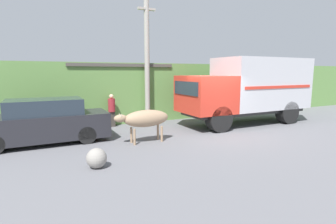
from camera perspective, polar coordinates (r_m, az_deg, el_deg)
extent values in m
plane|color=slate|center=(11.57, 11.21, -4.79)|extent=(60.00, 60.00, 0.00)
cube|color=#608C47|center=(17.00, -2.45, 4.97)|extent=(32.00, 5.16, 3.13)
cube|color=#C6B793|center=(14.75, -11.02, 3.86)|extent=(5.10, 2.40, 2.93)
cube|color=#4C4742|center=(14.70, -11.20, 9.87)|extent=(5.40, 2.70, 0.16)
cube|color=#2D2D2D|center=(14.15, 16.35, 0.26)|extent=(6.52, 1.91, 0.18)
cube|color=red|center=(12.49, 8.15, 3.86)|extent=(2.13, 2.39, 1.73)
cube|color=#232D38|center=(11.88, 3.86, 5.19)|extent=(0.04, 2.03, 0.60)
cube|color=#BCBCC1|center=(14.77, 19.62, 5.88)|extent=(4.96, 2.39, 2.61)
cube|color=red|center=(13.97, 23.17, 5.02)|extent=(4.46, 0.03, 0.14)
cylinder|color=black|center=(11.94, 11.00, -1.48)|extent=(1.18, 0.52, 1.18)
cylinder|color=black|center=(15.03, 24.51, -0.04)|extent=(1.18, 0.52, 1.18)
ellipsoid|color=#9E7F60|center=(9.95, -4.70, -1.39)|extent=(1.79, 0.65, 0.65)
ellipsoid|color=#9E7F60|center=(9.61, -10.33, -1.37)|extent=(0.48, 0.28, 0.28)
cone|color=#B7AD93|center=(9.48, -10.16, -0.64)|extent=(0.06, 0.06, 0.11)
cone|color=#B7AD93|center=(9.69, -10.53, -0.45)|extent=(0.06, 0.06, 0.11)
cylinder|color=#9E7F60|center=(9.72, -7.30, -5.44)|extent=(0.09, 0.09, 0.60)
cylinder|color=#9E7F60|center=(10.05, -7.98, -4.99)|extent=(0.09, 0.09, 0.60)
cylinder|color=#9E7F60|center=(10.13, -1.37, -4.80)|extent=(0.09, 0.09, 0.60)
cylinder|color=#9E7F60|center=(10.45, -2.20, -4.39)|extent=(0.09, 0.09, 0.60)
cube|color=#232328|center=(10.84, -25.64, -2.92)|extent=(4.74, 1.71, 0.92)
cube|color=#232D38|center=(10.72, -25.27, 1.05)|extent=(2.60, 1.57, 0.57)
cylinder|color=black|center=(10.32, -17.24, -4.78)|extent=(0.66, 0.27, 0.66)
cube|color=#38332D|center=(13.17, -12.08, -1.53)|extent=(0.31, 0.22, 0.74)
cylinder|color=maroon|center=(13.07, -12.17, 1.47)|extent=(0.37, 0.37, 0.65)
sphere|color=#DBB28E|center=(13.02, -12.23, 3.34)|extent=(0.21, 0.21, 0.21)
cylinder|color=#9E998E|center=(13.54, -4.59, 11.17)|extent=(0.26, 0.26, 6.52)
cube|color=#9E998E|center=(13.87, -4.73, 21.45)|extent=(0.90, 0.20, 0.10)
sphere|color=gray|center=(7.67, -15.29, -9.67)|extent=(0.57, 0.57, 0.57)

